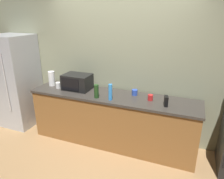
% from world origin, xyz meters
% --- Properties ---
extents(ground_plane, '(8.00, 8.00, 0.00)m').
position_xyz_m(ground_plane, '(0.00, 0.00, 0.00)').
color(ground_plane, '#A87F51').
extents(back_wall, '(6.40, 0.10, 2.70)m').
position_xyz_m(back_wall, '(0.00, 0.81, 1.35)').
color(back_wall, gray).
rests_on(back_wall, ground_plane).
extents(counter_run, '(2.84, 0.64, 0.90)m').
position_xyz_m(counter_run, '(0.00, 0.40, 0.45)').
color(counter_run, brown).
rests_on(counter_run, ground_plane).
extents(refrigerator, '(0.72, 0.73, 1.80)m').
position_xyz_m(refrigerator, '(-2.05, 0.40, 0.90)').
color(refrigerator, '#B7BABF').
rests_on(refrigerator, ground_plane).
extents(microwave, '(0.48, 0.35, 0.27)m').
position_xyz_m(microwave, '(-0.68, 0.45, 1.04)').
color(microwave, black).
rests_on(microwave, counter_run).
extents(paper_towel_roll, '(0.12, 0.12, 0.27)m').
position_xyz_m(paper_towel_roll, '(-1.22, 0.45, 1.04)').
color(paper_towel_roll, white).
rests_on(paper_towel_roll, counter_run).
extents(cordless_phone, '(0.07, 0.12, 0.15)m').
position_xyz_m(cordless_phone, '(0.88, 0.30, 0.98)').
color(cordless_phone, black).
rests_on(cordless_phone, counter_run).
extents(bottle_spray_cleaner, '(0.06, 0.06, 0.26)m').
position_xyz_m(bottle_spray_cleaner, '(0.05, 0.21, 1.03)').
color(bottle_spray_cleaner, '#338CE5').
rests_on(bottle_spray_cleaner, counter_run).
extents(bottle_wine, '(0.07, 0.07, 0.22)m').
position_xyz_m(bottle_wine, '(-0.19, 0.21, 1.01)').
color(bottle_wine, '#1E3F19').
rests_on(bottle_wine, counter_run).
extents(mug_red, '(0.08, 0.08, 0.09)m').
position_xyz_m(mug_red, '(0.63, 0.42, 0.95)').
color(mug_red, red).
rests_on(mug_red, counter_run).
extents(mug_blue, '(0.09, 0.09, 0.09)m').
position_xyz_m(mug_blue, '(0.35, 0.54, 0.95)').
color(mug_blue, '#2D4CB2').
rests_on(mug_blue, counter_run).
extents(mug_white, '(0.10, 0.10, 0.11)m').
position_xyz_m(mug_white, '(-1.03, 0.37, 0.95)').
color(mug_white, white).
rests_on(mug_white, counter_run).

